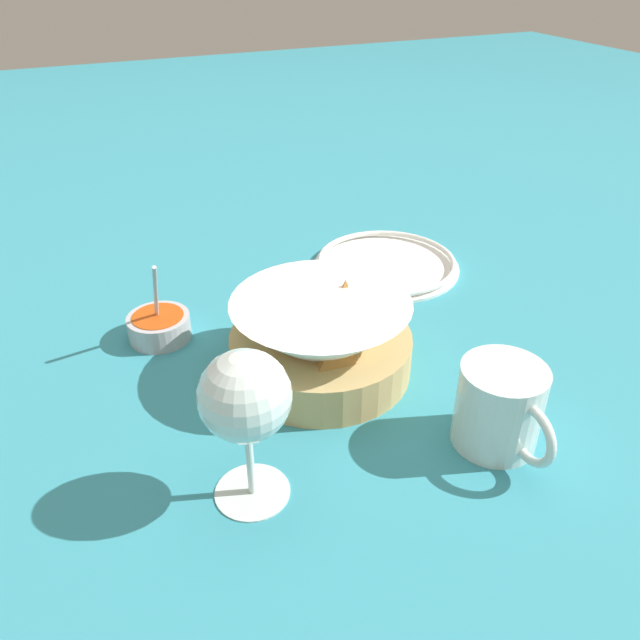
% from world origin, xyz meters
% --- Properties ---
extents(ground_plane, '(4.00, 4.00, 0.00)m').
position_xyz_m(ground_plane, '(0.00, 0.00, 0.00)').
color(ground_plane, teal).
extents(food_basket, '(0.20, 0.20, 0.10)m').
position_xyz_m(food_basket, '(0.04, -0.00, 0.04)').
color(food_basket, tan).
rests_on(food_basket, ground_plane).
extents(sauce_cup, '(0.08, 0.08, 0.12)m').
position_xyz_m(sauce_cup, '(-0.10, -0.15, 0.02)').
color(sauce_cup, '#B7B7BC').
rests_on(sauce_cup, ground_plane).
extents(wine_glass, '(0.08, 0.08, 0.15)m').
position_xyz_m(wine_glass, '(0.18, -0.13, 0.11)').
color(wine_glass, silver).
rests_on(wine_glass, ground_plane).
extents(beer_mug, '(0.12, 0.08, 0.09)m').
position_xyz_m(beer_mug, '(0.21, 0.11, 0.04)').
color(beer_mug, silver).
rests_on(beer_mug, ground_plane).
extents(side_plate, '(0.21, 0.21, 0.01)m').
position_xyz_m(side_plate, '(-0.15, 0.19, 0.01)').
color(side_plate, white).
rests_on(side_plate, ground_plane).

